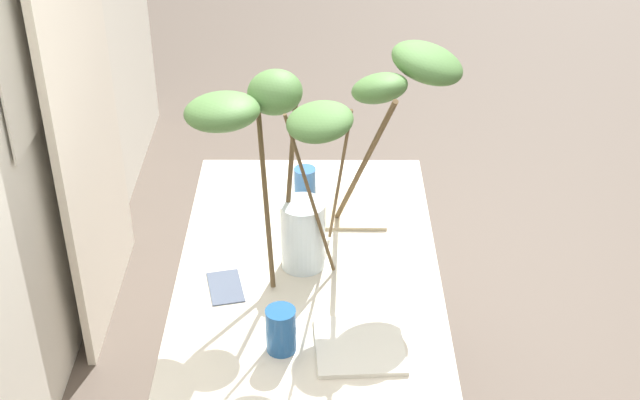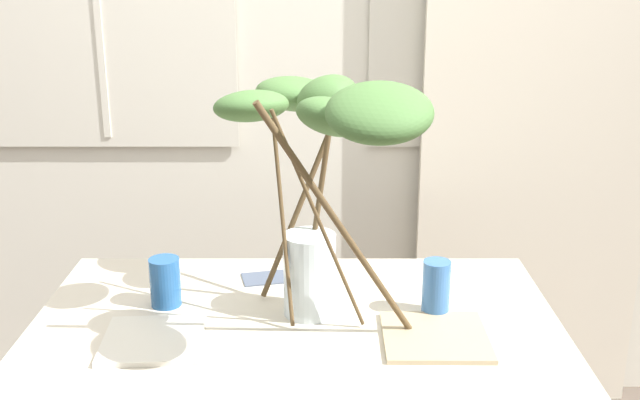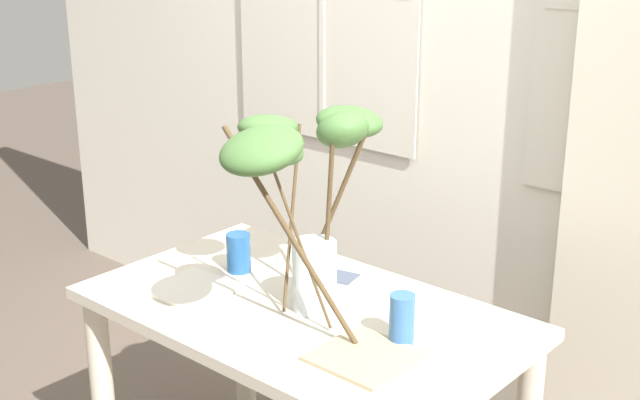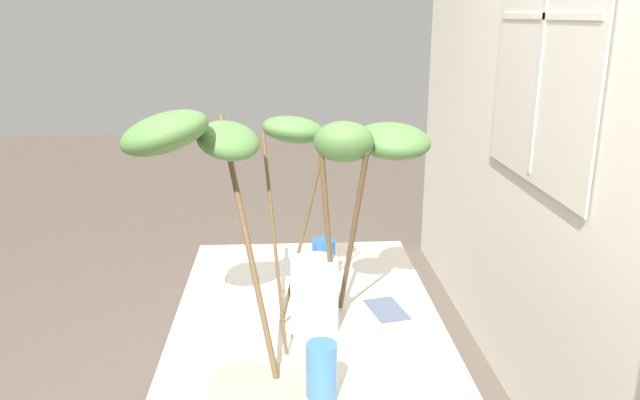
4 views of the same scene
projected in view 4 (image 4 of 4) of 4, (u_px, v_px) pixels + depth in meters
name	position (u px, v px, depth m)	size (l,w,h in m)	color
dining_table	(308.00, 367.00, 1.78)	(1.31, 0.77, 0.75)	beige
vase_with_branches	(296.00, 183.00, 1.57)	(0.52, 0.81, 0.67)	silver
drinking_glass_blue_left	(324.00, 258.00, 2.05)	(0.08, 0.08, 0.13)	#235693
drinking_glass_blue_right	(322.00, 372.00, 1.39)	(0.07, 0.07, 0.14)	#386BAD
plate_square_left	(262.00, 277.00, 2.05)	(0.23, 0.23, 0.01)	silver
plate_square_right	(262.00, 394.00, 1.42)	(0.25, 0.25, 0.01)	tan
napkin_folded	(387.00, 309.00, 1.83)	(0.15, 0.09, 0.00)	#4C566B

